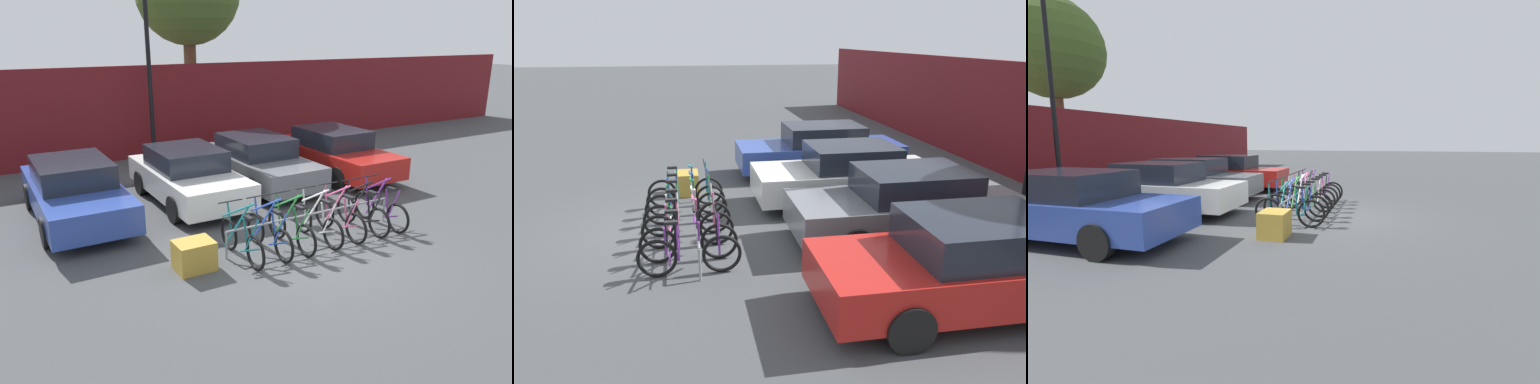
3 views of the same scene
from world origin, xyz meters
The scene contains 17 objects.
ground_plane centered at (0.00, 0.00, 0.00)m, with size 120.00×120.00×0.00m, color #424447.
hoarding_wall centered at (0.00, 9.50, 1.56)m, with size 36.00×0.16×3.12m, color maroon.
bike_rack centered at (0.37, 0.68, 0.49)m, with size 4.09×0.04×0.57m.
bicycle_teal centered at (-1.40, 0.53, 0.38)m, with size 0.68×1.71×1.05m.
bicycle_blue centered at (-0.79, 0.53, 0.38)m, with size 0.68×1.71×1.05m.
bicycle_green centered at (-0.27, 0.53, 0.38)m, with size 0.68×1.71×1.05m.
bicycle_white centered at (0.39, 0.53, 0.38)m, with size 0.68×1.71×1.05m.
bicycle_pink centered at (0.97, 0.53, 0.38)m, with size 0.68×1.71×1.05m.
bicycle_black centered at (1.60, 0.53, 0.38)m, with size 0.68×1.71×1.05m.
bicycle_purple centered at (2.14, 0.53, 0.38)m, with size 0.68×1.71×1.05m.
car_blue centered at (-3.67, 4.35, 0.69)m, with size 1.91×4.59×1.40m.
car_white centered at (-0.94, 4.24, 0.69)m, with size 1.91×4.25×1.40m.
car_grey centered at (1.35, 4.66, 0.69)m, with size 1.91×4.41×1.40m.
car_red centered at (3.90, 4.46, 0.69)m, with size 1.91×4.47×1.40m.
lamp_post centered at (-0.36, 8.50, 4.08)m, with size 0.24×0.44×7.42m.
cargo_crate centered at (-2.36, 0.58, 0.28)m, with size 0.70×0.56×0.55m, color #B28C33.
tree_behind_hoarding centered at (2.22, 11.30, 5.59)m, with size 3.94×3.94×7.61m.
Camera 3 is at (-8.95, -1.52, 1.99)m, focal length 24.00 mm.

